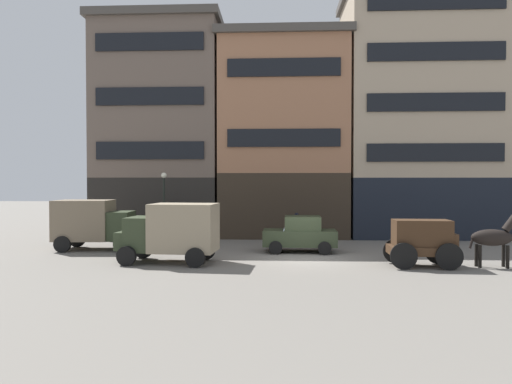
{
  "coord_description": "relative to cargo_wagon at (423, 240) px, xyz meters",
  "views": [
    {
      "loc": [
        -1.26,
        -20.34,
        3.57
      ],
      "look_at": [
        -2.3,
        1.99,
        3.07
      ],
      "focal_mm": 30.9,
      "sensor_mm": 36.0,
      "label": 1
    }
  ],
  "objects": [
    {
      "name": "delivery_truck_far",
      "position": [
        -15.72,
        3.98,
        0.28
      ],
      "size": [
        4.44,
        2.33,
        2.62
      ],
      "color": "#2D3823",
      "rests_on": "ground_plane"
    },
    {
      "name": "building_center_left",
      "position": [
        -5.73,
        11.53,
        5.51
      ],
      "size": [
        8.75,
        6.82,
        13.25
      ],
      "color": "#33281E",
      "rests_on": "ground_plane"
    },
    {
      "name": "building_far_left",
      "position": [
        -14.04,
        11.52,
        6.12
      ],
      "size": [
        8.58,
        6.82,
        14.45
      ],
      "color": "black",
      "rests_on": "ground_plane"
    },
    {
      "name": "building_center_right",
      "position": [
        3.41,
        11.52,
        7.13
      ],
      "size": [
        10.23,
        6.82,
        16.48
      ],
      "color": "black",
      "rests_on": "ground_plane"
    },
    {
      "name": "delivery_truck_near",
      "position": [
        -10.8,
        0.4,
        0.28
      ],
      "size": [
        4.47,
        2.41,
        2.62
      ],
      "color": "#2D3823",
      "rests_on": "ground_plane"
    },
    {
      "name": "cargo_wagon",
      "position": [
        0.0,
        0.0,
        0.0
      ],
      "size": [
        2.95,
        1.61,
        1.98
      ],
      "color": "#3D2819",
      "rests_on": "ground_plane"
    },
    {
      "name": "streetlamp_curbside",
      "position": [
        -12.62,
        6.2,
        1.52
      ],
      "size": [
        0.32,
        0.32,
        4.12
      ],
      "color": "black",
      "rests_on": "ground_plane"
    },
    {
      "name": "sedan_dark",
      "position": [
        -4.94,
        3.67,
        -0.23
      ],
      "size": [
        3.75,
        1.96,
        1.83
      ],
      "color": "#2D3823",
      "rests_on": "ground_plane"
    },
    {
      "name": "pedestrian_officer",
      "position": [
        -5.0,
        6.55,
        -0.17
      ],
      "size": [
        0.38,
        0.38,
        1.79
      ],
      "color": "black",
      "rests_on": "ground_plane"
    },
    {
      "name": "draft_horse",
      "position": [
        2.95,
        -0.0,
        0.12
      ],
      "size": [
        2.35,
        0.66,
        2.3
      ],
      "color": "black",
      "rests_on": "ground_plane"
    },
    {
      "name": "ground_plane",
      "position": [
        -4.9,
        1.56,
        -1.15
      ],
      "size": [
        120.0,
        120.0,
        0.0
      ],
      "primitive_type": "plane",
      "color": "slate"
    }
  ]
}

